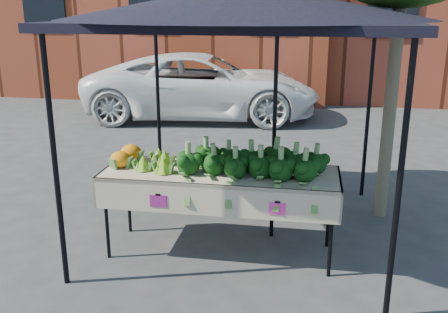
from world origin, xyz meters
TOP-DOWN VIEW (x-y plane):
  - ground at (0.00, 0.00)m, footprint 90.00×90.00m
  - table at (-0.10, -0.06)m, footprint 2.42×0.85m
  - canopy at (0.04, 0.50)m, footprint 3.16×3.16m
  - broccoli_heap at (0.23, -0.04)m, footprint 1.50×0.60m
  - romanesco_cluster at (-0.76, -0.03)m, footprint 0.45×0.59m
  - cauliflower_pair at (-1.13, 0.00)m, footprint 0.25×0.45m
  - street_tree at (1.67, 1.27)m, footprint 2.21×2.21m

SIDE VIEW (x-z plane):
  - ground at x=0.00m, z-range 0.00..0.00m
  - table at x=-0.10m, z-range 0.00..0.90m
  - cauliflower_pair at x=-1.13m, z-range 0.90..1.10m
  - romanesco_cluster at x=-0.76m, z-range 0.90..1.12m
  - broccoli_heap at x=0.23m, z-range 0.90..1.19m
  - canopy at x=0.04m, z-range 0.00..2.74m
  - street_tree at x=1.67m, z-range 0.00..4.36m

